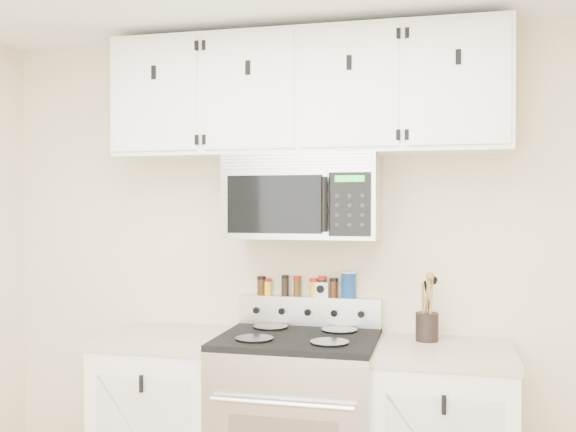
# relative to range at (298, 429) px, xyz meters

# --- Properties ---
(back_wall) EXTENTS (3.50, 0.01, 2.50)m
(back_wall) POSITION_rel_range_xyz_m (0.00, 0.32, 0.76)
(back_wall) COLOR beige
(back_wall) RESTS_ON floor
(range) EXTENTS (0.76, 0.65, 1.10)m
(range) POSITION_rel_range_xyz_m (0.00, 0.00, 0.00)
(range) COLOR #B7B7BA
(range) RESTS_ON floor
(base_cabinet_left) EXTENTS (0.64, 0.62, 0.92)m
(base_cabinet_left) POSITION_rel_range_xyz_m (-0.69, 0.02, -0.03)
(base_cabinet_left) COLOR white
(base_cabinet_left) RESTS_ON floor
(microwave) EXTENTS (0.76, 0.44, 0.42)m
(microwave) POSITION_rel_range_xyz_m (0.00, 0.13, 1.14)
(microwave) COLOR #9E9EA3
(microwave) RESTS_ON back_wall
(upper_cabinets) EXTENTS (2.00, 0.35, 0.62)m
(upper_cabinets) POSITION_rel_range_xyz_m (-0.00, 0.15, 1.66)
(upper_cabinets) COLOR white
(upper_cabinets) RESTS_ON back_wall
(utensil_crock) EXTENTS (0.11, 0.11, 0.32)m
(utensil_crock) POSITION_rel_range_xyz_m (0.61, 0.15, 0.51)
(utensil_crock) COLOR black
(utensil_crock) RESTS_ON base_cabinet_right
(kitchen_timer) EXTENTS (0.08, 0.07, 0.08)m
(kitchen_timer) POSITION_rel_range_xyz_m (0.06, 0.28, 0.65)
(kitchen_timer) COLOR white
(kitchen_timer) RESTS_ON range
(salt_canister) EXTENTS (0.08, 0.08, 0.14)m
(salt_canister) POSITION_rel_range_xyz_m (0.21, 0.28, 0.68)
(salt_canister) COLOR navy
(salt_canister) RESTS_ON range
(spice_jar_0) EXTENTS (0.05, 0.05, 0.10)m
(spice_jar_0) POSITION_rel_range_xyz_m (-0.27, 0.28, 0.66)
(spice_jar_0) COLOR #381E0D
(spice_jar_0) RESTS_ON range
(spice_jar_1) EXTENTS (0.04, 0.04, 0.09)m
(spice_jar_1) POSITION_rel_range_xyz_m (-0.23, 0.28, 0.66)
(spice_jar_1) COLOR yellow
(spice_jar_1) RESTS_ON range
(spice_jar_2) EXTENTS (0.04, 0.04, 0.11)m
(spice_jar_2) POSITION_rel_range_xyz_m (-0.13, 0.28, 0.67)
(spice_jar_2) COLOR black
(spice_jar_2) RESTS_ON range
(spice_jar_3) EXTENTS (0.04, 0.04, 0.11)m
(spice_jar_3) POSITION_rel_range_xyz_m (-0.07, 0.28, 0.67)
(spice_jar_3) COLOR #432D10
(spice_jar_3) RESTS_ON range
(spice_jar_4) EXTENTS (0.05, 0.05, 0.10)m
(spice_jar_4) POSITION_rel_range_xyz_m (0.02, 0.28, 0.66)
(spice_jar_4) COLOR yellow
(spice_jar_4) RESTS_ON range
(spice_jar_5) EXTENTS (0.05, 0.05, 0.11)m
(spice_jar_5) POSITION_rel_range_xyz_m (0.07, 0.28, 0.67)
(spice_jar_5) COLOR black
(spice_jar_5) RESTS_ON range
(spice_jar_6) EXTENTS (0.04, 0.04, 0.10)m
(spice_jar_6) POSITION_rel_range_xyz_m (0.13, 0.28, 0.66)
(spice_jar_6) COLOR #3C1D0E
(spice_jar_6) RESTS_ON range
(spice_jar_7) EXTENTS (0.04, 0.04, 0.10)m
(spice_jar_7) POSITION_rel_range_xyz_m (0.21, 0.28, 0.66)
(spice_jar_7) COLOR gold
(spice_jar_7) RESTS_ON range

